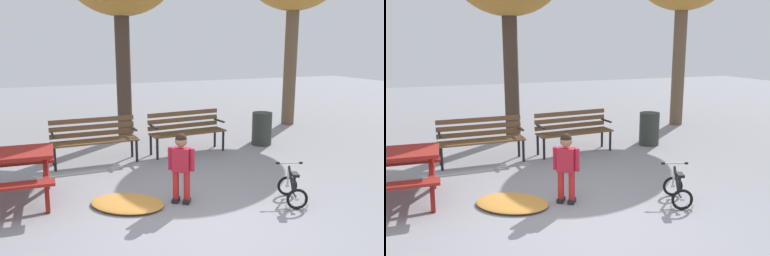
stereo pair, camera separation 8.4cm
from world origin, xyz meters
The scene contains 7 objects.
ground centered at (0.00, 0.00, 0.00)m, with size 36.00×36.00×0.00m, color gray.
park_bench_far_left centered at (-0.76, 3.13, 0.51)m, with size 1.61×0.48×0.85m.
park_bench_left centered at (1.13, 3.19, 0.51)m, with size 1.63×0.58×0.85m.
child_standing centered at (0.08, 0.67, 0.60)m, with size 0.33×0.28×1.02m.
kids_bicycle centered at (1.56, 0.08, 0.20)m, with size 0.52×0.63×0.54m.
leaf_pile centered at (-0.67, 0.86, 0.04)m, with size 1.07×0.75×0.07m, color #C68438.
trash_bin centered at (2.94, 3.14, 0.37)m, with size 0.44×0.44×0.73m, color #2D332D.
Camera 1 is at (-1.81, -4.39, 2.25)m, focal length 37.37 mm.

